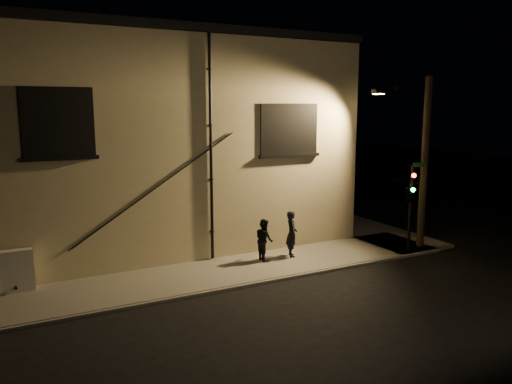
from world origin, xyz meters
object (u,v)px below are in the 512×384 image
traffic_signal (409,193)px  pedestrian_a (292,234)px  pedestrian_b (264,239)px  streetlamp_pole (422,159)px

traffic_signal → pedestrian_a: bearing=160.8°
pedestrian_b → traffic_signal: bearing=-102.9°
pedestrian_a → streetlamp_pole: (5.42, -1.22, 2.75)m
pedestrian_a → streetlamp_pole: streetlamp_pole is taller
pedestrian_a → traffic_signal: traffic_signal is taller
pedestrian_a → pedestrian_b: size_ratio=1.12×
pedestrian_b → streetlamp_pole: bearing=-97.8°
streetlamp_pole → traffic_signal: bearing=-159.3°
traffic_signal → streetlamp_pole: streetlamp_pole is taller
pedestrian_a → streetlamp_pole: 6.19m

